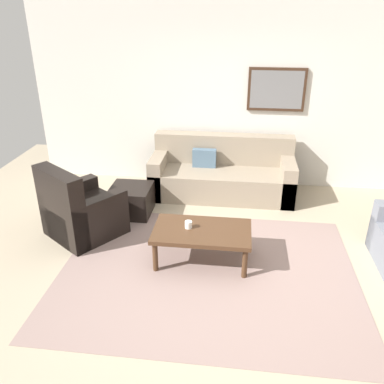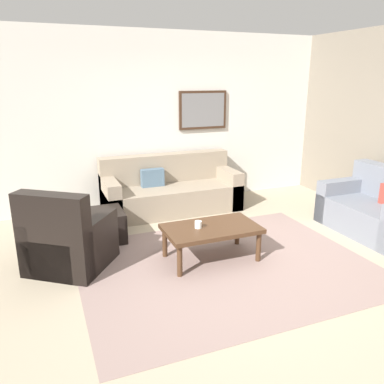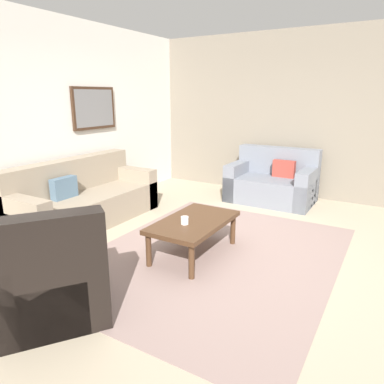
{
  "view_description": "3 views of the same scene",
  "coord_description": "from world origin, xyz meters",
  "px_view_note": "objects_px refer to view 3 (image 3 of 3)",
  "views": [
    {
      "loc": [
        0.28,
        -3.64,
        2.7
      ],
      "look_at": [
        -0.25,
        0.62,
        0.68
      ],
      "focal_mm": 37.4,
      "sensor_mm": 36.0,
      "label": 1
    },
    {
      "loc": [
        -1.85,
        -3.58,
        2.08
      ],
      "look_at": [
        -0.2,
        0.53,
        0.76
      ],
      "focal_mm": 36.06,
      "sensor_mm": 36.0,
      "label": 2
    },
    {
      "loc": [
        -3.25,
        -1.62,
        1.75
      ],
      "look_at": [
        -0.05,
        0.26,
        0.72
      ],
      "focal_mm": 32.93,
      "sensor_mm": 36.0,
      "label": 3
    }
  ],
  "objects_px": {
    "armchair_leather": "(52,284)",
    "coffee_table": "(194,224)",
    "framed_artwork": "(94,108)",
    "cup": "(185,220)",
    "couch_main": "(82,201)",
    "couch_loveseat": "(273,183)",
    "ottoman": "(49,254)"
  },
  "relations": [
    {
      "from": "couch_main",
      "to": "ottoman",
      "type": "distance_m",
      "value": 1.5
    },
    {
      "from": "armchair_leather",
      "to": "ottoman",
      "type": "distance_m",
      "value": 0.83
    },
    {
      "from": "coffee_table",
      "to": "framed_artwork",
      "type": "xyz_separation_m",
      "value": [
        0.87,
        2.29,
        1.19
      ]
    },
    {
      "from": "framed_artwork",
      "to": "coffee_table",
      "type": "bearing_deg",
      "value": -110.83
    },
    {
      "from": "couch_main",
      "to": "armchair_leather",
      "type": "bearing_deg",
      "value": -138.29
    },
    {
      "from": "framed_artwork",
      "to": "couch_main",
      "type": "bearing_deg",
      "value": -152.15
    },
    {
      "from": "framed_artwork",
      "to": "cup",
      "type": "bearing_deg",
      "value": -114.37
    },
    {
      "from": "coffee_table",
      "to": "framed_artwork",
      "type": "distance_m",
      "value": 2.73
    },
    {
      "from": "couch_main",
      "to": "ottoman",
      "type": "relative_size",
      "value": 3.85
    },
    {
      "from": "couch_loveseat",
      "to": "coffee_table",
      "type": "bearing_deg",
      "value": 178.0
    },
    {
      "from": "couch_main",
      "to": "ottoman",
      "type": "height_order",
      "value": "couch_main"
    },
    {
      "from": "coffee_table",
      "to": "cup",
      "type": "relative_size",
      "value": 13.41
    },
    {
      "from": "coffee_table",
      "to": "armchair_leather",
      "type": "bearing_deg",
      "value": 166.99
    },
    {
      "from": "couch_loveseat",
      "to": "cup",
      "type": "bearing_deg",
      "value": 177.66
    },
    {
      "from": "couch_loveseat",
      "to": "framed_artwork",
      "type": "xyz_separation_m",
      "value": [
        -1.65,
        2.38,
        1.25
      ]
    },
    {
      "from": "armchair_leather",
      "to": "framed_artwork",
      "type": "height_order",
      "value": "framed_artwork"
    },
    {
      "from": "cup",
      "to": "ottoman",
      "type": "bearing_deg",
      "value": 133.05
    },
    {
      "from": "couch_main",
      "to": "couch_loveseat",
      "type": "relative_size",
      "value": 1.56
    },
    {
      "from": "couch_main",
      "to": "framed_artwork",
      "type": "xyz_separation_m",
      "value": [
        0.75,
        0.4,
        1.25
      ]
    },
    {
      "from": "ottoman",
      "to": "coffee_table",
      "type": "distance_m",
      "value": 1.52
    },
    {
      "from": "couch_loveseat",
      "to": "coffee_table",
      "type": "height_order",
      "value": "couch_loveseat"
    },
    {
      "from": "cup",
      "to": "couch_main",
      "type": "bearing_deg",
      "value": 81.5
    },
    {
      "from": "armchair_leather",
      "to": "coffee_table",
      "type": "relative_size",
      "value": 1.02
    },
    {
      "from": "armchair_leather",
      "to": "coffee_table",
      "type": "xyz_separation_m",
      "value": [
        1.59,
        -0.37,
        0.05
      ]
    },
    {
      "from": "armchair_leather",
      "to": "ottoman",
      "type": "relative_size",
      "value": 2.0
    },
    {
      "from": "couch_loveseat",
      "to": "ottoman",
      "type": "height_order",
      "value": "couch_loveseat"
    },
    {
      "from": "armchair_leather",
      "to": "coffee_table",
      "type": "height_order",
      "value": "armchair_leather"
    },
    {
      "from": "armchair_leather",
      "to": "coffee_table",
      "type": "distance_m",
      "value": 1.64
    },
    {
      "from": "couch_main",
      "to": "coffee_table",
      "type": "relative_size",
      "value": 1.96
    },
    {
      "from": "couch_main",
      "to": "framed_artwork",
      "type": "relative_size",
      "value": 2.53
    },
    {
      "from": "ottoman",
      "to": "coffee_table",
      "type": "relative_size",
      "value": 0.51
    },
    {
      "from": "coffee_table",
      "to": "couch_main",
      "type": "bearing_deg",
      "value": 86.28
    }
  ]
}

